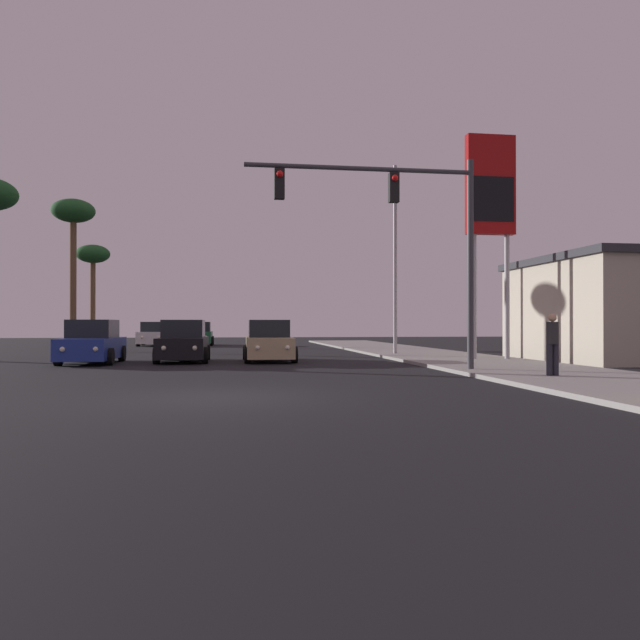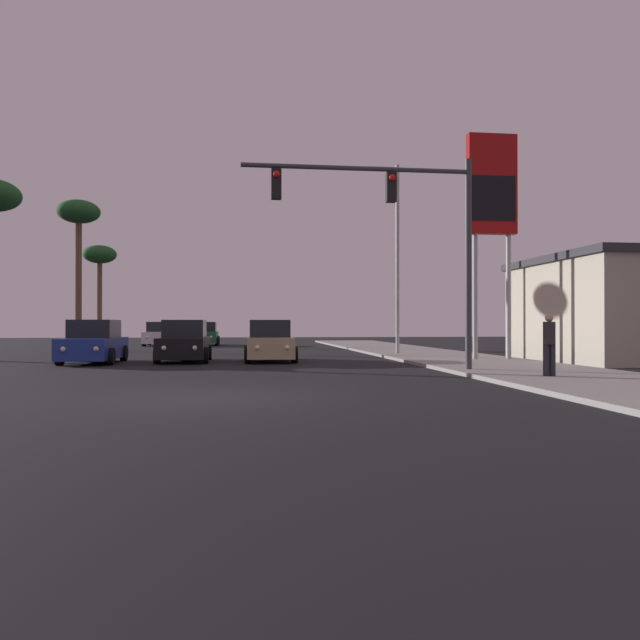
{
  "view_description": "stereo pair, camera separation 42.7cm",
  "coord_description": "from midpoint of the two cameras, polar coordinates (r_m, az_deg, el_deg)",
  "views": [
    {
      "loc": [
        0.19,
        -12.94,
        1.5
      ],
      "look_at": [
        3.66,
        10.67,
        1.67
      ],
      "focal_mm": 35.0,
      "sensor_mm": 36.0,
      "label": 1
    },
    {
      "loc": [
        0.61,
        -13.0,
        1.5
      ],
      "look_at": [
        3.66,
        10.67,
        1.67
      ],
      "focal_mm": 35.0,
      "sensor_mm": 36.0,
      "label": 2
    }
  ],
  "objects": [
    {
      "name": "gas_station_sign",
      "position": [
        26.4,
        14.86,
        10.79
      ],
      "size": [
        2.0,
        0.42,
        9.0
      ],
      "color": "#99999E",
      "rests_on": "sidewalk_right"
    },
    {
      "name": "car_green",
      "position": [
        45.68,
        -11.26,
        -1.33
      ],
      "size": [
        2.04,
        4.31,
        1.68
      ],
      "rotation": [
        0.0,
        0.0,
        3.14
      ],
      "color": "#195933",
      "rests_on": "ground"
    },
    {
      "name": "palm_tree_mid",
      "position": [
        38.51,
        -21.93,
        8.55
      ],
      "size": [
        2.4,
        2.4,
        8.61
      ],
      "color": "brown",
      "rests_on": "ground"
    },
    {
      "name": "sidewalk_right",
      "position": [
        24.75,
        13.25,
        -3.73
      ],
      "size": [
        5.0,
        60.0,
        0.12
      ],
      "color": "gray",
      "rests_on": "ground"
    },
    {
      "name": "car_black",
      "position": [
        25.64,
        -12.85,
        -2.04
      ],
      "size": [
        2.04,
        4.32,
        1.68
      ],
      "rotation": [
        0.0,
        0.0,
        3.13
      ],
      "color": "black",
      "rests_on": "ground"
    },
    {
      "name": "ground_plane",
      "position": [
        13.07,
        -10.15,
        -6.99
      ],
      "size": [
        120.0,
        120.0,
        0.0
      ],
      "primitive_type": "plane",
      "color": "black"
    },
    {
      "name": "street_lamp",
      "position": [
        30.13,
        6.24,
        6.49
      ],
      "size": [
        1.74,
        0.24,
        9.0
      ],
      "color": "#99999E",
      "rests_on": "sidewalk_right"
    },
    {
      "name": "car_white",
      "position": [
        45.42,
        -15.18,
        -1.32
      ],
      "size": [
        2.04,
        4.34,
        1.68
      ],
      "rotation": [
        0.0,
        0.0,
        3.1
      ],
      "color": "silver",
      "rests_on": "ground"
    },
    {
      "name": "traffic_light_mast",
      "position": [
        19.46,
        7.4,
        9.11
      ],
      "size": [
        7.09,
        0.36,
        6.5
      ],
      "color": "#38383D",
      "rests_on": "sidewalk_right"
    },
    {
      "name": "car_blue",
      "position": [
        25.58,
        -20.55,
        -2.03
      ],
      "size": [
        2.04,
        4.33,
        1.68
      ],
      "rotation": [
        0.0,
        0.0,
        3.12
      ],
      "color": "navy",
      "rests_on": "ground"
    },
    {
      "name": "pedestrian_on_sidewalk",
      "position": [
        17.82,
        19.84,
        -1.87
      ],
      "size": [
        0.34,
        0.32,
        1.67
      ],
      "color": "#23232D",
      "rests_on": "sidewalk_right"
    },
    {
      "name": "car_tan",
      "position": [
        25.45,
        -5.19,
        -2.07
      ],
      "size": [
        2.04,
        4.32,
        1.68
      ],
      "rotation": [
        0.0,
        0.0,
        3.13
      ],
      "color": "tan",
      "rests_on": "ground"
    },
    {
      "name": "palm_tree_far",
      "position": [
        48.25,
        -20.29,
        5.3
      ],
      "size": [
        2.4,
        2.4,
        7.27
      ],
      "color": "brown",
      "rests_on": "ground"
    }
  ]
}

